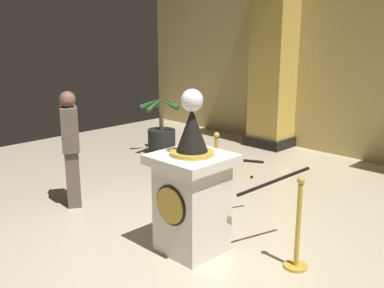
# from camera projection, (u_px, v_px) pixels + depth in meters

# --- Properties ---
(ground_plane) EXTENTS (11.70, 11.70, 0.00)m
(ground_plane) POSITION_uv_depth(u_px,v_px,m) (176.00, 254.00, 4.87)
(ground_plane) COLOR beige
(back_wall) EXTENTS (11.70, 0.16, 4.04)m
(back_wall) POSITION_uv_depth(u_px,v_px,m) (383.00, 49.00, 7.78)
(back_wall) COLOR tan
(back_wall) RESTS_ON ground_plane
(pedestal_clock) EXTENTS (0.76, 0.76, 1.78)m
(pedestal_clock) POSITION_uv_depth(u_px,v_px,m) (192.00, 191.00, 4.78)
(pedestal_clock) COLOR silver
(pedestal_clock) RESTS_ON ground_plane
(stanchion_near) EXTENTS (0.24, 0.24, 0.98)m
(stanchion_near) POSITION_uv_depth(u_px,v_px,m) (297.00, 237.00, 4.51)
(stanchion_near) COLOR gold
(stanchion_near) RESTS_ON ground_plane
(stanchion_far) EXTENTS (0.24, 0.24, 1.05)m
(stanchion_far) POSITION_uv_depth(u_px,v_px,m) (216.00, 181.00, 6.08)
(stanchion_far) COLOR gold
(stanchion_far) RESTS_ON ground_plane
(velvet_rope) EXTENTS (1.20, 1.18, 0.22)m
(velvet_rope) POSITION_uv_depth(u_px,v_px,m) (252.00, 170.00, 5.18)
(velvet_rope) COLOR black
(column_left) EXTENTS (0.90, 0.90, 3.88)m
(column_left) POSITION_uv_depth(u_px,v_px,m) (275.00, 51.00, 8.93)
(column_left) COLOR black
(column_left) RESTS_ON ground_plane
(potted_palm_left) EXTENTS (0.79, 0.78, 1.16)m
(potted_palm_left) POSITION_uv_depth(u_px,v_px,m) (162.00, 136.00, 8.74)
(potted_palm_left) COLOR black
(potted_palm_left) RESTS_ON ground_plane
(bystander_guest) EXTENTS (0.42, 0.36, 1.58)m
(bystander_guest) POSITION_uv_depth(u_px,v_px,m) (71.00, 147.00, 6.01)
(bystander_guest) COLOR brown
(bystander_guest) RESTS_ON ground_plane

